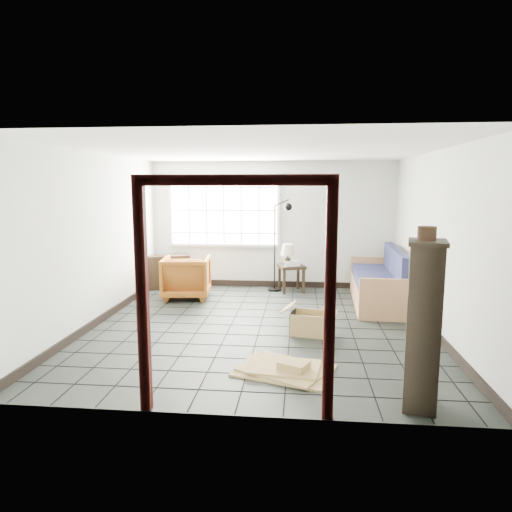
# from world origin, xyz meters

# --- Properties ---
(ground) EXTENTS (5.50, 5.50, 0.00)m
(ground) POSITION_xyz_m (0.00, 0.00, 0.00)
(ground) COLOR black
(ground) RESTS_ON ground
(room_shell) EXTENTS (5.02, 5.52, 2.61)m
(room_shell) POSITION_xyz_m (0.00, 0.03, 1.68)
(room_shell) COLOR silver
(room_shell) RESTS_ON ground
(window_panel) EXTENTS (2.32, 0.08, 1.52)m
(window_panel) POSITION_xyz_m (-1.00, 2.70, 1.60)
(window_panel) COLOR silver
(window_panel) RESTS_ON ground
(doorway_trim) EXTENTS (1.80, 0.08, 2.20)m
(doorway_trim) POSITION_xyz_m (0.00, -2.70, 1.38)
(doorway_trim) COLOR #340D0B
(doorway_trim) RESTS_ON ground
(futon_sofa) EXTENTS (0.95, 2.29, 1.00)m
(futon_sofa) POSITION_xyz_m (2.06, 1.51, 0.36)
(futon_sofa) COLOR #966044
(futon_sofa) RESTS_ON ground
(armchair) EXTENTS (0.93, 0.89, 0.88)m
(armchair) POSITION_xyz_m (-1.55, 1.60, 0.44)
(armchair) COLOR brown
(armchair) RESTS_ON ground
(side_table) EXTENTS (0.61, 0.61, 0.54)m
(side_table) POSITION_xyz_m (0.41, 2.32, 0.44)
(side_table) COLOR black
(side_table) RESTS_ON ground
(table_lamp) EXTENTS (0.35, 0.35, 0.43)m
(table_lamp) POSITION_xyz_m (0.34, 2.24, 0.84)
(table_lamp) COLOR black
(table_lamp) RESTS_ON side_table
(projector) EXTENTS (0.31, 0.27, 0.10)m
(projector) POSITION_xyz_m (0.42, 2.27, 0.59)
(projector) COLOR silver
(projector) RESTS_ON side_table
(floor_lamp) EXTENTS (0.49, 0.33, 1.85)m
(floor_lamp) POSITION_xyz_m (0.20, 2.35, 0.99)
(floor_lamp) COLOR black
(floor_lamp) RESTS_ON ground
(console_shelf) EXTENTS (0.95, 0.66, 0.69)m
(console_shelf) POSITION_xyz_m (-2.15, 2.40, 0.34)
(console_shelf) COLOR black
(console_shelf) RESTS_ON ground
(tall_shelf) EXTENTS (0.43, 0.50, 1.61)m
(tall_shelf) POSITION_xyz_m (1.74, -2.40, 0.82)
(tall_shelf) COLOR black
(tall_shelf) RESTS_ON ground
(pot) EXTENTS (0.20, 0.20, 0.13)m
(pot) POSITION_xyz_m (1.73, -2.39, 1.67)
(pot) COLOR black
(pot) RESTS_ON tall_shelf
(open_box) EXTENTS (0.84, 0.51, 0.44)m
(open_box) POSITION_xyz_m (0.72, -0.31, 0.16)
(open_box) COLOR olive
(open_box) RESTS_ON ground
(cardboard_pile) EXTENTS (1.24, 1.05, 0.15)m
(cardboard_pile) POSITION_xyz_m (0.44, -1.70, 0.04)
(cardboard_pile) COLOR olive
(cardboard_pile) RESTS_ON ground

